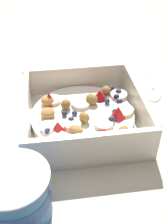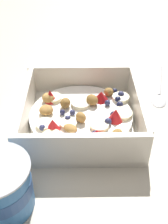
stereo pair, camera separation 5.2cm
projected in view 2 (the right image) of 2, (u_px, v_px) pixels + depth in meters
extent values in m
plane|color=beige|center=(83.00, 122.00, 0.55)|extent=(2.40, 2.40, 0.00)
cube|color=white|center=(84.00, 122.00, 0.54)|extent=(0.21, 0.21, 0.01)
cube|color=white|center=(83.00, 81.00, 0.60)|extent=(0.21, 0.01, 0.07)
cube|color=white|center=(85.00, 151.00, 0.44)|extent=(0.21, 0.01, 0.07)
cube|color=white|center=(140.00, 110.00, 0.52)|extent=(0.01, 0.19, 0.07)
cube|color=white|center=(28.00, 111.00, 0.52)|extent=(0.01, 0.19, 0.07)
cylinder|color=white|center=(84.00, 117.00, 0.53)|extent=(0.19, 0.19, 0.02)
cylinder|color=#F7EFC6|center=(122.00, 98.00, 0.56)|extent=(0.04, 0.04, 0.01)
cylinder|color=#F4EAB7|center=(101.00, 125.00, 0.49)|extent=(0.05, 0.05, 0.01)
cylinder|color=#F4EAB7|center=(55.00, 98.00, 0.56)|extent=(0.03, 0.03, 0.01)
cylinder|color=#F7EFC6|center=(81.00, 103.00, 0.54)|extent=(0.05, 0.05, 0.01)
cylinder|color=#F7EFC6|center=(47.00, 124.00, 0.49)|extent=(0.03, 0.03, 0.01)
cylinder|color=#F7EFC6|center=(124.00, 141.00, 0.46)|extent=(0.05, 0.05, 0.01)
cylinder|color=#F4EAB7|center=(70.00, 123.00, 0.50)|extent=(0.04, 0.04, 0.01)
cylinder|color=beige|center=(54.00, 137.00, 0.47)|extent=(0.04, 0.04, 0.01)
cylinder|color=#F4EAB7|center=(124.00, 113.00, 0.52)|extent=(0.04, 0.04, 0.01)
cone|color=red|center=(103.00, 96.00, 0.55)|extent=(0.04, 0.04, 0.02)
cone|color=red|center=(55.00, 125.00, 0.48)|extent=(0.03, 0.03, 0.02)
cone|color=red|center=(99.00, 135.00, 0.46)|extent=(0.04, 0.04, 0.02)
cone|color=red|center=(52.00, 96.00, 0.55)|extent=(0.03, 0.03, 0.03)
cone|color=red|center=(117.00, 115.00, 0.50)|extent=(0.03, 0.03, 0.02)
sphere|color=navy|center=(70.00, 118.00, 0.50)|extent=(0.01, 0.01, 0.01)
sphere|color=navy|center=(109.00, 103.00, 0.54)|extent=(0.01, 0.01, 0.01)
sphere|color=navy|center=(63.00, 137.00, 0.47)|extent=(0.01, 0.01, 0.01)
sphere|color=#23284C|center=(122.00, 105.00, 0.53)|extent=(0.01, 0.01, 0.01)
sphere|color=#191E3D|center=(119.00, 99.00, 0.55)|extent=(0.01, 0.01, 0.01)
sphere|color=#23284C|center=(97.00, 134.00, 0.47)|extent=(0.01, 0.01, 0.01)
sphere|color=navy|center=(123.00, 94.00, 0.56)|extent=(0.01, 0.01, 0.01)
sphere|color=navy|center=(110.00, 121.00, 0.50)|extent=(0.01, 0.01, 0.01)
sphere|color=#191E3D|center=(115.00, 114.00, 0.51)|extent=(0.01, 0.01, 0.01)
sphere|color=navy|center=(74.00, 112.00, 0.52)|extent=(0.01, 0.01, 0.01)
sphere|color=#191E3D|center=(116.00, 91.00, 0.57)|extent=(0.01, 0.01, 0.01)
sphere|color=#23284C|center=(64.00, 112.00, 0.52)|extent=(0.01, 0.01, 0.01)
sphere|color=#23284C|center=(76.00, 130.00, 0.48)|extent=(0.01, 0.01, 0.01)
sphere|color=navy|center=(44.00, 128.00, 0.48)|extent=(0.01, 0.01, 0.01)
ellipsoid|color=olive|center=(110.00, 92.00, 0.56)|extent=(0.03, 0.03, 0.02)
ellipsoid|color=olive|center=(119.00, 134.00, 0.47)|extent=(0.03, 0.03, 0.02)
ellipsoid|color=olive|center=(94.00, 100.00, 0.54)|extent=(0.03, 0.03, 0.02)
ellipsoid|color=#AD7F42|center=(72.00, 128.00, 0.48)|extent=(0.03, 0.03, 0.01)
ellipsoid|color=tan|center=(50.00, 98.00, 0.55)|extent=(0.03, 0.03, 0.02)
ellipsoid|color=olive|center=(67.00, 103.00, 0.53)|extent=(0.03, 0.03, 0.02)
ellipsoid|color=#AD7F42|center=(48.00, 110.00, 0.52)|extent=(0.04, 0.04, 0.02)
ellipsoid|color=#AD7F42|center=(81.00, 117.00, 0.50)|extent=(0.03, 0.03, 0.02)
ellipsoid|color=silver|center=(161.00, 100.00, 0.59)|extent=(0.04, 0.05, 0.01)
cylinder|color=silver|center=(162.00, 79.00, 0.66)|extent=(0.04, 0.12, 0.01)
cylinder|color=#3370B7|center=(1.00, 188.00, 0.38)|extent=(0.09, 0.09, 0.07)
cylinder|color=#2D5193|center=(0.00, 186.00, 0.38)|extent=(0.09, 0.09, 0.02)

